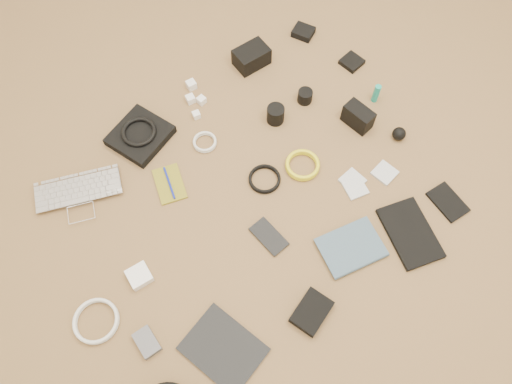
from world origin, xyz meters
TOP-DOWN VIEW (x-y plane):
  - laptop at (-0.47, 0.36)m, footprint 0.35×0.30m
  - headphone_pouch at (-0.16, 0.45)m, footprint 0.24×0.23m
  - headphones at (-0.16, 0.45)m, footprint 0.17×0.17m
  - charger_a at (0.12, 0.53)m, footprint 0.04×0.04m
  - charger_b at (0.08, 0.48)m, footprint 0.04×0.04m
  - charger_c at (0.11, 0.45)m, footprint 0.03×0.03m
  - charger_d at (0.05, 0.40)m, footprint 0.03×0.03m
  - dslr_camera at (0.38, 0.48)m, footprint 0.14×0.10m
  - lens_pouch at (0.64, 0.46)m, footprint 0.10×0.10m
  - notebook_olive at (-0.19, 0.23)m, footprint 0.13×0.17m
  - pen_blue at (-0.19, 0.23)m, footprint 0.05×0.13m
  - cable_white_a at (0.01, 0.29)m, footprint 0.10×0.10m
  - lens_a at (0.28, 0.21)m, footprint 0.07×0.07m
  - lens_b at (0.42, 0.21)m, footprint 0.06×0.06m
  - card_reader at (0.69, 0.23)m, footprint 0.08×0.08m
  - power_brick at (-0.45, 0.01)m, footprint 0.08×0.08m
  - cable_white_b at (-0.63, -0.03)m, footprint 0.16×0.16m
  - cable_black at (0.08, 0.03)m, footprint 0.13×0.13m
  - cable_yellow at (0.22, -0.01)m, footprint 0.14×0.14m
  - flash at (0.50, 0.01)m, footprint 0.07×0.12m
  - lens_cleaner at (0.63, 0.04)m, footprint 0.03×0.03m
  - battery_charger at (-0.54, -0.18)m, footprint 0.06×0.09m
  - tablet at (-0.38, -0.34)m, footprint 0.22×0.26m
  - phone at (-0.04, -0.14)m, footprint 0.07×0.13m
  - filter_case_left at (0.32, -0.16)m, footprint 0.08×0.08m
  - filter_case_mid at (0.31, -0.19)m, footprint 0.09×0.09m
  - filter_case_right at (0.43, -0.21)m, footprint 0.08×0.08m
  - air_blower at (0.58, -0.13)m, footprint 0.05×0.05m
  - drive_case at (-0.10, -0.42)m, footprint 0.15×0.12m
  - paperback at (0.13, -0.42)m, footprint 0.23×0.19m
  - notebook_black_a at (0.33, -0.43)m, footprint 0.21×0.26m
  - notebook_black_b at (0.52, -0.43)m, footprint 0.10×0.14m

SIDE VIEW (x-z plane):
  - notebook_olive at x=-0.19m, z-range 0.00..0.01m
  - filter_case_mid at x=0.31m, z-range 0.00..0.01m
  - filter_case_left at x=0.32m, z-range 0.00..0.01m
  - tablet at x=-0.38m, z-range 0.00..0.01m
  - phone at x=-0.04m, z-range 0.00..0.01m
  - cable_black at x=0.08m, z-range 0.00..0.01m
  - cable_white_a at x=0.01m, z-range 0.00..0.01m
  - filter_case_right at x=0.43m, z-range 0.00..0.01m
  - notebook_black_b at x=0.52m, z-range 0.00..0.01m
  - cable_white_b at x=-0.63m, z-range 0.00..0.01m
  - cable_yellow at x=0.22m, z-range 0.00..0.01m
  - notebook_black_a at x=0.33m, z-range 0.00..0.02m
  - card_reader at x=0.69m, z-range 0.00..0.02m
  - paperback at x=0.13m, z-range 0.00..0.02m
  - laptop at x=-0.47m, z-range 0.00..0.02m
  - pen_blue at x=-0.19m, z-range 0.01..0.02m
  - battery_charger at x=-0.54m, z-range 0.00..0.02m
  - charger_d at x=0.05m, z-range 0.00..0.02m
  - charger_c at x=0.11m, z-range 0.00..0.03m
  - lens_pouch at x=0.64m, z-range 0.00..0.03m
  - charger_b at x=0.08m, z-range 0.00..0.03m
  - power_brick at x=-0.45m, z-range 0.00..0.03m
  - drive_case at x=-0.10m, z-range 0.00..0.03m
  - charger_a at x=0.12m, z-range 0.00..0.03m
  - headphone_pouch at x=-0.16m, z-range 0.00..0.03m
  - air_blower at x=0.58m, z-range 0.00..0.05m
  - lens_b at x=0.42m, z-range 0.00..0.05m
  - lens_a at x=0.28m, z-range 0.00..0.07m
  - dslr_camera at x=0.38m, z-range 0.00..0.08m
  - lens_cleaner at x=0.63m, z-range 0.00..0.08m
  - flash at x=0.50m, z-range 0.00..0.08m
  - headphones at x=-0.16m, z-range 0.03..0.05m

